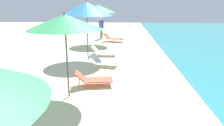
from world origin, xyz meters
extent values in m
cylinder|color=#4C4C51|center=(0.36, 13.33, 1.01)|extent=(0.05, 0.05, 2.01)
cone|color=#3FB266|center=(0.36, 13.33, 2.22)|extent=(2.13, 2.13, 0.42)
sphere|color=#4C4C51|center=(0.36, 13.33, 2.46)|extent=(0.06, 0.06, 0.06)
cube|color=#D8593F|center=(1.15, 14.26, 0.20)|extent=(1.03, 0.71, 0.04)
cube|color=#D8593F|center=(0.53, 14.16, 0.36)|extent=(0.41, 0.61, 0.31)
cylinder|color=#B2B2B7|center=(1.48, 14.55, 0.09)|extent=(0.04, 0.04, 0.18)
cylinder|color=#B2B2B7|center=(1.56, 14.10, 0.09)|extent=(0.04, 0.04, 0.18)
cylinder|color=#B2B2B7|center=(0.46, 14.38, 0.09)|extent=(0.04, 0.04, 0.18)
cylinder|color=#B2B2B7|center=(0.53, 13.92, 0.09)|extent=(0.04, 0.04, 0.18)
cylinder|color=#4C4C51|center=(0.21, 17.67, 1.08)|extent=(0.05, 0.05, 2.17)
cone|color=#338CD8|center=(0.21, 17.67, 2.49)|extent=(2.43, 2.43, 0.64)
sphere|color=#4C4C51|center=(0.21, 17.67, 2.84)|extent=(0.06, 0.06, 0.06)
cube|color=white|center=(1.05, 18.63, 0.21)|extent=(1.00, 0.62, 0.04)
cube|color=white|center=(0.41, 18.63, 0.38)|extent=(0.33, 0.61, 0.33)
cylinder|color=#B2B2B7|center=(1.44, 18.89, 0.09)|extent=(0.04, 0.04, 0.19)
cylinder|color=#B2B2B7|center=(1.45, 18.38, 0.09)|extent=(0.04, 0.04, 0.19)
cylinder|color=#B2B2B7|center=(0.36, 18.88, 0.09)|extent=(0.04, 0.04, 0.19)
cylinder|color=#B2B2B7|center=(0.36, 18.37, 0.09)|extent=(0.04, 0.04, 0.19)
cube|color=white|center=(1.26, 16.61, 0.22)|extent=(1.03, 0.79, 0.04)
cube|color=white|center=(0.67, 16.76, 0.37)|extent=(0.45, 0.65, 0.30)
cylinder|color=#B2B2B7|center=(1.67, 16.77, 0.10)|extent=(0.04, 0.04, 0.20)
cylinder|color=#B2B2B7|center=(1.55, 16.29, 0.10)|extent=(0.04, 0.04, 0.20)
cylinder|color=#B2B2B7|center=(0.70, 17.00, 0.10)|extent=(0.04, 0.04, 0.20)
cylinder|color=#B2B2B7|center=(0.58, 16.53, 0.10)|extent=(0.04, 0.04, 0.20)
cylinder|color=silver|center=(0.17, 22.11, 1.07)|extent=(0.05, 0.05, 2.14)
cone|color=#3FB266|center=(0.17, 22.11, 2.41)|extent=(2.47, 2.47, 0.53)
sphere|color=silver|center=(0.17, 22.11, 2.70)|extent=(0.06, 0.06, 0.06)
cube|color=#D8593F|center=(1.36, 23.08, 0.24)|extent=(1.28, 0.96, 0.04)
cube|color=#D8593F|center=(0.64, 23.26, 0.43)|extent=(0.53, 0.77, 0.38)
cylinder|color=#B2B2B7|center=(1.88, 23.25, 0.11)|extent=(0.04, 0.04, 0.22)
cylinder|color=#B2B2B7|center=(1.74, 22.68, 0.11)|extent=(0.04, 0.04, 0.22)
cylinder|color=#B2B2B7|center=(0.64, 23.57, 0.11)|extent=(0.04, 0.04, 0.22)
cylinder|color=#B2B2B7|center=(0.50, 22.99, 0.11)|extent=(0.04, 0.04, 0.22)
cylinder|color=#3F9972|center=(0.07, 24.61, 0.42)|extent=(0.11, 0.11, 0.84)
cylinder|color=#3F9972|center=(0.19, 24.48, 0.42)|extent=(0.11, 0.11, 0.84)
cube|color=#334CB2|center=(0.13, 24.54, 1.15)|extent=(0.41, 0.41, 0.63)
sphere|color=beige|center=(0.13, 24.54, 1.58)|extent=(0.23, 0.23, 0.23)
cylinder|color=#3F9972|center=(-3.02, 27.31, 0.41)|extent=(0.11, 0.11, 0.81)
cylinder|color=#3F9972|center=(-3.07, 27.15, 0.41)|extent=(0.11, 0.11, 0.81)
cube|color=orange|center=(-3.04, 27.23, 1.11)|extent=(0.31, 0.41, 0.61)
sphere|color=beige|center=(-3.04, 27.23, 1.53)|extent=(0.22, 0.22, 0.22)
camera|label=1|loc=(2.01, 7.44, 2.69)|focal=34.20mm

